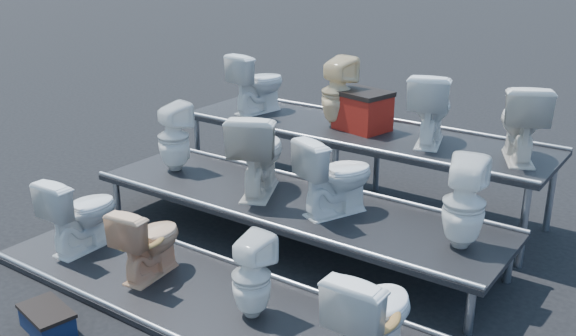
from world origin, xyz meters
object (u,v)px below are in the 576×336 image
Objects in this scene: toilet_7 at (464,203)px; step_stool at (48,322)px; toilet_0 at (81,212)px; toilet_10 at (431,108)px; toilet_11 at (521,122)px; toilet_1 at (149,240)px; toilet_8 at (258,83)px; red_crate at (362,113)px; toilet_6 at (336,175)px; toilet_5 at (258,152)px; toilet_4 at (174,137)px; toilet_3 at (373,315)px; toilet_2 at (252,276)px; toilet_9 at (338,92)px.

toilet_7 reaches higher than step_stool.
toilet_10 reaches higher than toilet_0.
toilet_11 is at bearing 163.95° from toilet_10.
toilet_1 is 2.84m from toilet_8.
red_crate is at bearing -120.90° from toilet_0.
toilet_1 is 0.89× the size of toilet_10.
toilet_11 is (1.23, 1.30, 0.41)m from toilet_6.
toilet_5 is at bearing 7.12° from toilet_11.
toilet_8 is at bearing 112.91° from step_stool.
toilet_0 is 2.72m from toilet_8.
toilet_4 is at bearing 122.24° from step_stool.
toilet_0 is at bearing -0.37° from toilet_3.
toilet_1 is 1.75m from toilet_6.
red_crate reaches higher than toilet_6.
toilet_7 is at bearing 55.81° from step_stool.
toilet_10 is at bearing -80.48° from toilet_6.
toilet_1 is at bearing 56.60° from toilet_5.
toilet_6 is 1.20m from toilet_7.
toilet_1 is 0.98× the size of toilet_2.
toilet_3 is 2.82m from toilet_10.
toilet_8 is at bearing -165.22° from red_crate.
toilet_7 is 3.37m from toilet_8.
toilet_0 is at bearing 70.51° from toilet_9.
red_crate reaches higher than step_stool.
toilet_2 is 1.53× the size of step_stool.
toilet_11 reaches higher than toilet_8.
toilet_4 is 3.24m from toilet_7.
toilet_7 is 1.36m from toilet_11.
toilet_11 is at bearing -168.42° from toilet_8.
toilet_10 reaches higher than toilet_7.
toilet_8 is 1.42m from red_crate.
toilet_4 is at bearing -89.12° from toilet_0.
toilet_11 reaches higher than toilet_0.
step_stool is at bearing 112.83° from toilet_8.
red_crate is at bearing -59.85° from toilet_3.
toilet_4 is at bearing 12.80° from toilet_10.
step_stool is (-2.40, -3.60, -1.15)m from toilet_11.
toilet_7 is at bearing -156.47° from toilet_6.
red_crate is at bearing -25.87° from toilet_11.
toilet_2 is 1.60m from step_stool.
toilet_9 is at bearing -54.85° from toilet_3.
toilet_5 is 1.57× the size of red_crate.
toilet_11 reaches higher than toilet_5.
toilet_11 is 1.72m from red_crate.
toilet_1 reaches higher than step_stool.
step_stool is (-0.70, -3.65, -0.97)m from red_crate.
toilet_9 reaches higher than toilet_11.
toilet_3 is (3.07, 0.00, 0.01)m from toilet_0.
toilet_1 is at bearing 73.58° from toilet_6.
toilet_4 is 0.89× the size of toilet_5.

